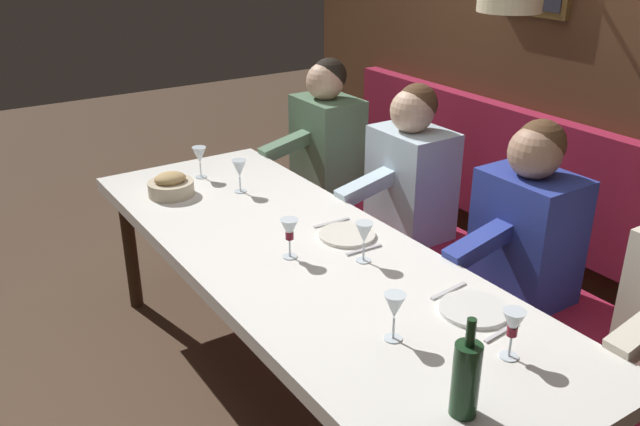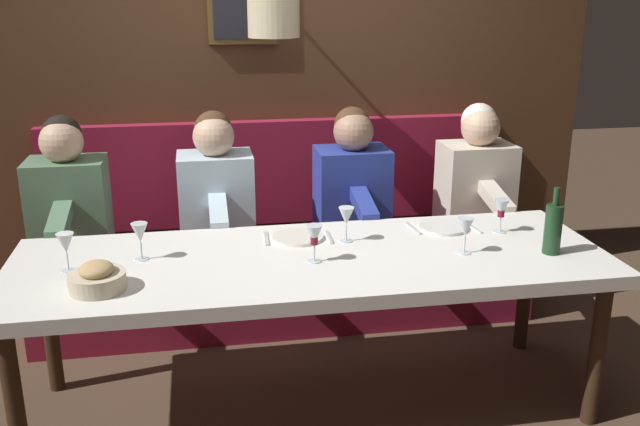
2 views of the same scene
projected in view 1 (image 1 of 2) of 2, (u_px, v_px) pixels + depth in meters
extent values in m
plane|color=#4C3828|center=(305.00, 400.00, 3.00)|extent=(12.00, 12.00, 0.00)
cube|color=silver|center=(304.00, 260.00, 2.72)|extent=(0.90, 2.60, 0.06)
cylinder|color=#301E12|center=(130.00, 250.00, 3.60)|extent=(0.07, 0.07, 0.68)
cylinder|color=#301E12|center=(247.00, 221.00, 3.96)|extent=(0.07, 0.07, 0.68)
cube|color=maroon|center=(455.00, 300.00, 3.36)|extent=(0.52, 2.80, 0.45)
cube|color=#51331E|center=(569.00, 39.00, 3.16)|extent=(0.10, 4.00, 2.90)
cube|color=maroon|center=(537.00, 178.00, 3.39)|extent=(0.10, 2.80, 0.64)
cube|color=#283893|center=(527.00, 236.00, 2.87)|extent=(0.30, 0.40, 0.56)
sphere|color=#A37A60|center=(535.00, 153.00, 2.71)|extent=(0.22, 0.22, 0.22)
sphere|color=#4C331E|center=(541.00, 144.00, 2.71)|extent=(0.20, 0.20, 0.20)
cube|color=#283893|center=(479.00, 244.00, 2.71)|extent=(0.33, 0.09, 0.14)
cube|color=silver|center=(411.00, 182.00, 3.45)|extent=(0.30, 0.40, 0.56)
sphere|color=#D1A889|center=(412.00, 111.00, 3.28)|extent=(0.22, 0.22, 0.22)
sphere|color=#4C331E|center=(417.00, 104.00, 3.29)|extent=(0.20, 0.20, 0.20)
cube|color=silver|center=(366.00, 187.00, 3.28)|extent=(0.33, 0.09, 0.14)
cube|color=#567A5B|center=(327.00, 144.00, 4.03)|extent=(0.30, 0.40, 0.56)
sphere|color=#D1A889|center=(325.00, 81.00, 3.87)|extent=(0.22, 0.22, 0.22)
sphere|color=black|center=(329.00, 75.00, 3.87)|extent=(0.20, 0.20, 0.20)
cube|color=#567A5B|center=(286.00, 146.00, 3.87)|extent=(0.33, 0.09, 0.14)
cylinder|color=silver|center=(474.00, 309.00, 2.30)|extent=(0.24, 0.24, 0.01)
cube|color=silver|center=(502.00, 332.00, 2.18)|extent=(0.17, 0.03, 0.01)
cube|color=silver|center=(449.00, 291.00, 2.42)|extent=(0.18, 0.03, 0.01)
cylinder|color=silver|center=(347.00, 235.00, 2.84)|extent=(0.24, 0.24, 0.01)
cube|color=silver|center=(364.00, 250.00, 2.72)|extent=(0.17, 0.02, 0.01)
cube|color=silver|center=(332.00, 223.00, 2.96)|extent=(0.18, 0.02, 0.01)
cylinder|color=silver|center=(509.00, 356.00, 2.07)|extent=(0.06, 0.06, 0.00)
cylinder|color=silver|center=(510.00, 346.00, 2.05)|extent=(0.01, 0.01, 0.07)
cone|color=silver|center=(513.00, 323.00, 2.02)|extent=(0.07, 0.07, 0.08)
cylinder|color=maroon|center=(512.00, 331.00, 2.03)|extent=(0.03, 0.03, 0.03)
cylinder|color=silver|center=(363.00, 260.00, 2.64)|extent=(0.06, 0.06, 0.00)
cylinder|color=silver|center=(364.00, 251.00, 2.63)|extent=(0.01, 0.01, 0.07)
cone|color=silver|center=(364.00, 233.00, 2.59)|extent=(0.07, 0.07, 0.08)
cylinder|color=silver|center=(201.00, 177.00, 3.49)|extent=(0.06, 0.06, 0.00)
cylinder|color=silver|center=(201.00, 170.00, 3.47)|extent=(0.01, 0.01, 0.07)
cone|color=silver|center=(199.00, 155.00, 3.44)|extent=(0.07, 0.07, 0.08)
cylinder|color=silver|center=(290.00, 256.00, 2.67)|extent=(0.06, 0.06, 0.00)
cylinder|color=silver|center=(290.00, 248.00, 2.66)|extent=(0.01, 0.01, 0.07)
cone|color=silver|center=(289.00, 229.00, 2.62)|extent=(0.07, 0.07, 0.08)
cylinder|color=maroon|center=(289.00, 235.00, 2.63)|extent=(0.03, 0.03, 0.03)
cylinder|color=silver|center=(393.00, 338.00, 2.15)|extent=(0.06, 0.06, 0.00)
cylinder|color=silver|center=(393.00, 328.00, 2.14)|extent=(0.01, 0.01, 0.07)
cone|color=silver|center=(395.00, 306.00, 2.10)|extent=(0.07, 0.07, 0.08)
cylinder|color=silver|center=(241.00, 191.00, 3.30)|extent=(0.06, 0.06, 0.00)
cylinder|color=silver|center=(240.00, 184.00, 3.29)|extent=(0.01, 0.01, 0.07)
cone|color=silver|center=(239.00, 168.00, 3.26)|extent=(0.07, 0.07, 0.08)
cylinder|color=#19381E|center=(466.00, 380.00, 1.79)|extent=(0.08, 0.08, 0.22)
cylinder|color=#19381E|center=(471.00, 332.00, 1.73)|extent=(0.03, 0.03, 0.08)
cylinder|color=beige|center=(171.00, 188.00, 3.25)|extent=(0.22, 0.22, 0.07)
ellipsoid|color=tan|center=(170.00, 179.00, 3.23)|extent=(0.15, 0.13, 0.06)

